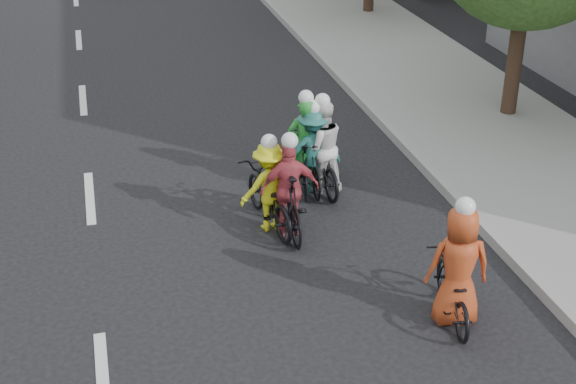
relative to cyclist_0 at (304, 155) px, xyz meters
name	(u,v)px	position (x,y,z in m)	size (l,w,h in m)	color
ground	(103,384)	(-3.70, -4.44, -0.64)	(120.00, 120.00, 0.00)	black
sidewalk_right	(412,70)	(4.30, 5.56, -0.56)	(4.00, 80.00, 0.15)	gray
curb_right	(337,75)	(2.35, 5.56, -0.55)	(0.18, 80.00, 0.18)	#999993
cyclist_0	(304,155)	(0.00, 0.00, 0.00)	(0.75, 1.63, 1.85)	black
cyclist_1	(456,277)	(0.89, -4.24, 0.01)	(0.91, 1.69, 1.84)	black
cyclist_2	(269,193)	(-0.91, -1.18, -0.04)	(1.02, 1.93, 1.63)	black
cyclist_3	(289,196)	(-0.65, -1.44, 0.01)	(0.94, 1.83, 1.74)	black
cyclist_4	(320,155)	(0.27, -0.06, -0.01)	(0.83, 1.85, 1.79)	black
cyclist_5	(312,156)	(0.11, -0.08, 0.01)	(1.03, 1.61, 1.69)	black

